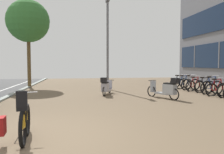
{
  "coord_description": "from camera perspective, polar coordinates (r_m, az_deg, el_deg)",
  "views": [
    {
      "loc": [
        0.82,
        -4.73,
        1.56
      ],
      "look_at": [
        1.98,
        2.32,
        1.15
      ],
      "focal_mm": 35.01,
      "sensor_mm": 36.0,
      "label": 1
    }
  ],
  "objects": [
    {
      "name": "scooter_near",
      "position": [
        10.29,
        14.01,
        -3.01
      ],
      "size": [
        1.04,
        1.71,
        1.0
      ],
      "color": "black",
      "rests_on": "ground"
    },
    {
      "name": "bicycle_rack_07",
      "position": [
        13.64,
        20.87,
        -2.11
      ],
      "size": [
        1.27,
        0.48,
        0.93
      ],
      "color": "black",
      "rests_on": "ground"
    },
    {
      "name": "bicycle_rack_08",
      "position": [
        14.23,
        19.84,
        -1.81
      ],
      "size": [
        1.37,
        0.48,
        0.98
      ],
      "color": "black",
      "rests_on": "ground"
    },
    {
      "name": "lamp_post",
      "position": [
        13.79,
        -1.16,
        9.8
      ],
      "size": [
        0.2,
        0.52,
        5.61
      ],
      "color": "slate",
      "rests_on": "ground"
    },
    {
      "name": "bicycle_rack_09",
      "position": [
        14.75,
        18.24,
        -1.65
      ],
      "size": [
        1.27,
        0.48,
        0.95
      ],
      "color": "black",
      "rests_on": "ground"
    },
    {
      "name": "ground",
      "position": [
        5.03,
        -1.99,
        -15.11
      ],
      "size": [
        21.0,
        40.0,
        0.13
      ],
      "color": "#2E2E30"
    },
    {
      "name": "street_tree",
      "position": [
        16.27,
        -21.06,
        13.41
      ],
      "size": [
        2.85,
        2.85,
        5.93
      ],
      "color": "brown",
      "rests_on": "ground"
    },
    {
      "name": "bicycle_rack_05",
      "position": [
        12.65,
        24.62,
        -2.47
      ],
      "size": [
        1.42,
        0.48,
        1.02
      ],
      "color": "black",
      "rests_on": "ground"
    },
    {
      "name": "bicycle_rack_10",
      "position": [
        15.33,
        17.2,
        -1.47
      ],
      "size": [
        1.3,
        0.48,
        0.93
      ],
      "color": "black",
      "rests_on": "ground"
    },
    {
      "name": "bicycle_rack_06",
      "position": [
        13.2,
        23.06,
        -2.32
      ],
      "size": [
        1.32,
        0.48,
        0.94
      ],
      "color": "black",
      "rests_on": "ground"
    },
    {
      "name": "bicycle_foreground",
      "position": [
        4.91,
        -22.27,
        -10.71
      ],
      "size": [
        0.62,
        1.42,
        1.1
      ],
      "color": "black",
      "rests_on": "ground"
    },
    {
      "name": "scooter_mid",
      "position": [
        11.25,
        -1.61,
        -2.52
      ],
      "size": [
        0.89,
        1.64,
        0.94
      ],
      "color": "black",
      "rests_on": "ground"
    },
    {
      "name": "bicycle_rack_04",
      "position": [
        12.04,
        25.75,
        -2.9
      ],
      "size": [
        1.29,
        0.48,
        0.94
      ],
      "color": "black",
      "rests_on": "ground"
    }
  ]
}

